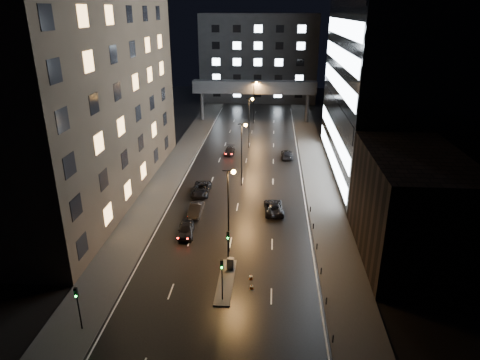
{
  "coord_description": "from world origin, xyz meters",
  "views": [
    {
      "loc": [
        4.6,
        -34.73,
        26.19
      ],
      "look_at": [
        0.35,
        20.36,
        4.0
      ],
      "focal_mm": 32.0,
      "sensor_mm": 36.0,
      "label": 1
    }
  ],
  "objects_px": {
    "car_away_d": "(230,151)",
    "utility_cabinet": "(230,263)",
    "car_away_b": "(196,210)",
    "car_away_c": "(201,189)",
    "car_toward_b": "(287,154)",
    "car_away_a": "(186,230)",
    "car_toward_a": "(274,207)"
  },
  "relations": [
    {
      "from": "car_away_a",
      "to": "car_away_c",
      "type": "distance_m",
      "value": 12.79
    },
    {
      "from": "car_away_d",
      "to": "car_away_a",
      "type": "bearing_deg",
      "value": -93.99
    },
    {
      "from": "car_away_d",
      "to": "utility_cabinet",
      "type": "relative_size",
      "value": 3.48
    },
    {
      "from": "car_toward_a",
      "to": "utility_cabinet",
      "type": "xyz_separation_m",
      "value": [
        -4.58,
        -14.49,
        0.04
      ]
    },
    {
      "from": "car_away_a",
      "to": "car_away_c",
      "type": "xyz_separation_m",
      "value": [
        -0.2,
        12.79,
        0.0
      ]
    },
    {
      "from": "car_away_b",
      "to": "car_away_c",
      "type": "bearing_deg",
      "value": 94.23
    },
    {
      "from": "car_away_c",
      "to": "car_away_d",
      "type": "xyz_separation_m",
      "value": [
        2.46,
        19.35,
        -0.14
      ]
    },
    {
      "from": "car_away_b",
      "to": "car_away_c",
      "type": "xyz_separation_m",
      "value": [
        -0.44,
        7.16,
        0.03
      ]
    },
    {
      "from": "car_toward_b",
      "to": "car_away_b",
      "type": "bearing_deg",
      "value": 61.83
    },
    {
      "from": "car_away_d",
      "to": "car_toward_b",
      "type": "relative_size",
      "value": 0.89
    },
    {
      "from": "car_away_b",
      "to": "car_toward_b",
      "type": "distance_m",
      "value": 28.39
    },
    {
      "from": "car_away_c",
      "to": "utility_cabinet",
      "type": "height_order",
      "value": "car_away_c"
    },
    {
      "from": "car_away_a",
      "to": "car_toward_a",
      "type": "height_order",
      "value": "car_away_a"
    },
    {
      "from": "car_away_b",
      "to": "car_toward_b",
      "type": "height_order",
      "value": "car_away_b"
    },
    {
      "from": "car_away_a",
      "to": "car_away_b",
      "type": "bearing_deg",
      "value": 80.36
    },
    {
      "from": "car_away_b",
      "to": "car_away_c",
      "type": "distance_m",
      "value": 7.17
    },
    {
      "from": "car_away_c",
      "to": "car_away_d",
      "type": "bearing_deg",
      "value": 83.09
    },
    {
      "from": "car_away_c",
      "to": "car_toward_a",
      "type": "bearing_deg",
      "value": -25.81
    },
    {
      "from": "car_away_a",
      "to": "utility_cabinet",
      "type": "bearing_deg",
      "value": -55.99
    },
    {
      "from": "car_away_a",
      "to": "car_away_c",
      "type": "relative_size",
      "value": 0.81
    },
    {
      "from": "car_away_a",
      "to": "car_away_b",
      "type": "xyz_separation_m",
      "value": [
        0.23,
        5.63,
        -0.03
      ]
    },
    {
      "from": "car_away_b",
      "to": "car_away_d",
      "type": "relative_size",
      "value": 1.03
    },
    {
      "from": "car_away_c",
      "to": "car_toward_b",
      "type": "xyz_separation_m",
      "value": [
        13.41,
        18.09,
        -0.06
      ]
    },
    {
      "from": "car_away_c",
      "to": "utility_cabinet",
      "type": "distance_m",
      "value": 20.92
    },
    {
      "from": "utility_cabinet",
      "to": "car_away_d",
      "type": "bearing_deg",
      "value": 101.84
    },
    {
      "from": "car_away_c",
      "to": "utility_cabinet",
      "type": "xyz_separation_m",
      "value": [
        6.44,
        -19.9,
        0.0
      ]
    },
    {
      "from": "car_toward_a",
      "to": "utility_cabinet",
      "type": "relative_size",
      "value": 4.23
    },
    {
      "from": "car_away_b",
      "to": "car_away_d",
      "type": "distance_m",
      "value": 26.59
    },
    {
      "from": "car_toward_a",
      "to": "utility_cabinet",
      "type": "distance_m",
      "value": 15.19
    },
    {
      "from": "car_away_b",
      "to": "car_toward_b",
      "type": "bearing_deg",
      "value": 63.55
    },
    {
      "from": "car_away_d",
      "to": "car_away_b",
      "type": "bearing_deg",
      "value": -94.34
    },
    {
      "from": "car_away_d",
      "to": "car_toward_b",
      "type": "distance_m",
      "value": 11.01
    }
  ]
}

